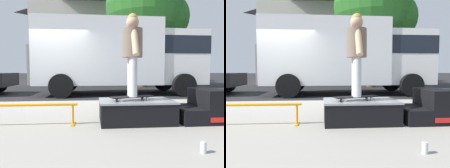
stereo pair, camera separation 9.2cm
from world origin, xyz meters
The scene contains 11 objects.
ground_plane centered at (0.00, 0.00, 0.00)m, with size 140.00×140.00×0.00m, color black.
sidewalk_slab centered at (0.00, -3.00, 0.06)m, with size 50.00×5.00×0.12m, color gray.
skate_box centered at (2.13, -3.20, 0.33)m, with size 1.27×0.78×0.39m.
kicker_ramp centered at (3.32, -3.20, 0.36)m, with size 0.81×0.80×0.57m.
grind_rail centered at (0.28, -3.25, 0.40)m, with size 1.69×0.28×0.36m.
skateboard centered at (2.05, -3.22, 0.57)m, with size 0.80×0.41×0.07m.
skater_kid centered at (2.05, -3.22, 1.40)m, with size 0.34×0.72×1.40m.
soda_can centered at (2.57, -4.61, 0.18)m, with size 0.07×0.07×0.13m.
box_truck centered at (2.62, 2.20, 1.70)m, with size 6.91×2.63×3.05m.
street_tree_main centered at (4.78, 5.84, 4.66)m, with size 5.08×4.62×7.12m.
house_behind centered at (1.46, 12.14, 4.24)m, with size 9.54×8.22×8.40m.
Camera 1 is at (1.36, -6.72, 1.02)m, focal length 33.37 mm.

